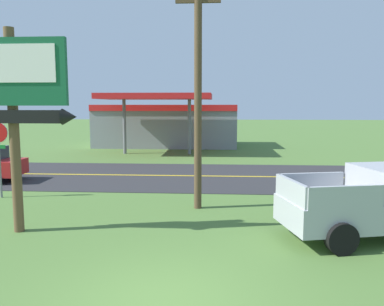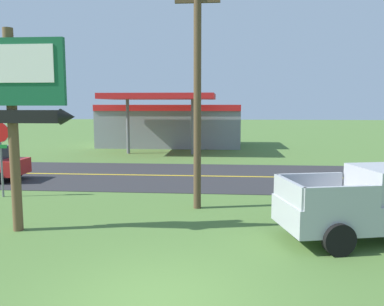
% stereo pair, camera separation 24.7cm
% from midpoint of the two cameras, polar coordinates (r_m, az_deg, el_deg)
% --- Properties ---
extents(ground_plane, '(180.00, 180.00, 0.00)m').
position_cam_midpoint_polar(ground_plane, '(7.77, -5.15, -20.77)').
color(ground_plane, '#4C7033').
extents(road_asphalt, '(140.00, 8.00, 0.02)m').
position_cam_midpoint_polar(road_asphalt, '(20.14, 0.59, -3.33)').
color(road_asphalt, '#2B2B2D').
rests_on(road_asphalt, ground).
extents(road_centre_line, '(126.00, 0.20, 0.01)m').
position_cam_midpoint_polar(road_centre_line, '(20.14, 0.59, -3.30)').
color(road_centre_line, gold).
rests_on(road_centre_line, road_asphalt).
extents(motel_sign, '(3.50, 0.54, 5.69)m').
position_cam_midpoint_polar(motel_sign, '(12.00, -24.96, 7.77)').
color(motel_sign, brown).
rests_on(motel_sign, ground).
extents(utility_pole, '(1.67, 0.26, 8.31)m').
position_cam_midpoint_polar(utility_pole, '(13.63, 0.34, 10.36)').
color(utility_pole, brown).
rests_on(utility_pole, ground).
extents(gas_station, '(12.00, 11.50, 4.40)m').
position_cam_midpoint_polar(gas_station, '(34.80, -3.85, 4.20)').
color(gas_station, gray).
rests_on(gas_station, ground).
extents(pickup_silver_parked_on_lawn, '(5.51, 3.09, 1.96)m').
position_cam_midpoint_polar(pickup_silver_parked_on_lawn, '(11.91, 24.92, -6.55)').
color(pickup_silver_parked_on_lawn, '#A8AAAF').
rests_on(pickup_silver_parked_on_lawn, ground).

